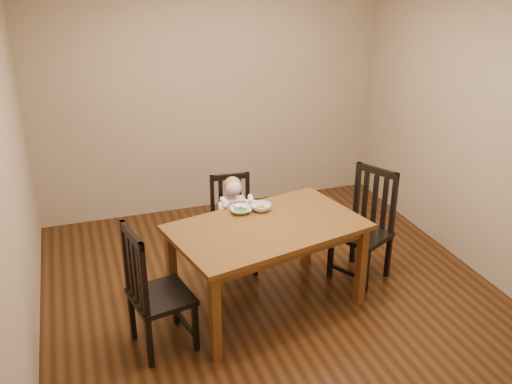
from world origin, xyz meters
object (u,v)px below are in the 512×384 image
object	(u,v)px
dining_table	(267,235)
chair_child	(233,225)
bowl_veg	(261,207)
toddler	(234,215)
bowl_peas	(241,210)
chair_left	(154,292)
chair_right	(365,227)

from	to	relation	value
dining_table	chair_child	bearing A→B (deg)	96.52
dining_table	bowl_veg	xyz separation A→B (m)	(0.05, 0.29, 0.12)
toddler	bowl_peas	world-z (taller)	bowl_peas
dining_table	chair_left	world-z (taller)	chair_left
chair_right	toddler	distance (m)	1.23
bowl_peas	bowl_veg	bearing A→B (deg)	-3.70
bowl_peas	chair_left	bearing A→B (deg)	-146.86
chair_right	chair_left	bearing A→B (deg)	74.45
bowl_veg	chair_left	bearing A→B (deg)	-152.14
chair_left	chair_right	size ratio (longest dim) A/B	1.00
chair_child	bowl_peas	xyz separation A→B (m)	(-0.05, -0.43, 0.36)
chair_left	chair_right	distance (m)	2.08
toddler	bowl_peas	xyz separation A→B (m)	(-0.05, -0.39, 0.23)
dining_table	chair_right	size ratio (longest dim) A/B	1.64
chair_child	bowl_veg	distance (m)	0.59
dining_table	chair_child	distance (m)	0.78
bowl_veg	chair_right	bearing A→B (deg)	-6.03
bowl_veg	dining_table	bearing A→B (deg)	-98.85
chair_child	toddler	distance (m)	0.14
chair_left	toddler	xyz separation A→B (m)	(0.91, 0.95, 0.07)
bowl_peas	dining_table	bearing A→B (deg)	-65.91
dining_table	chair_left	distance (m)	1.05
chair_right	bowl_peas	bearing A→B (deg)	56.34
chair_child	toddler	bearing A→B (deg)	90.00
bowl_peas	bowl_veg	world-z (taller)	bowl_veg
chair_left	bowl_veg	size ratio (longest dim) A/B	5.85
chair_left	dining_table	bearing A→B (deg)	92.99
chair_child	chair_left	xyz separation A→B (m)	(-0.91, -1.00, 0.06)
chair_left	chair_right	xyz separation A→B (m)	(2.03, 0.45, 0.00)
toddler	chair_child	bearing A→B (deg)	-90.00
dining_table	toddler	world-z (taller)	toddler
chair_child	chair_left	distance (m)	1.35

